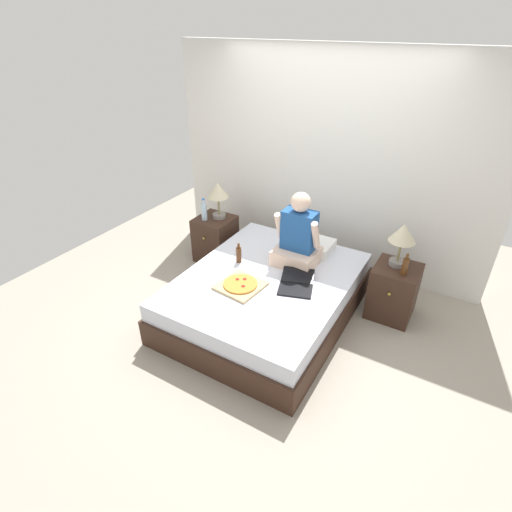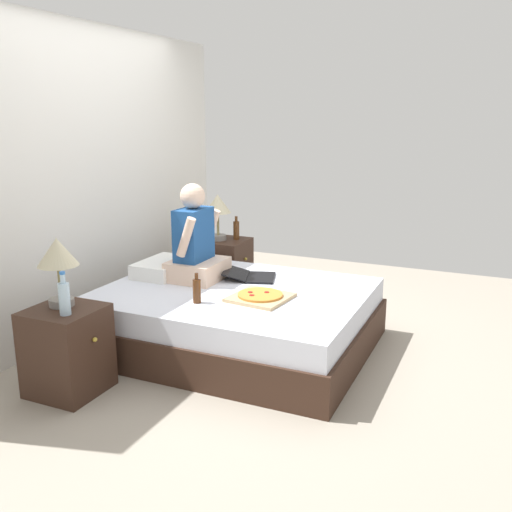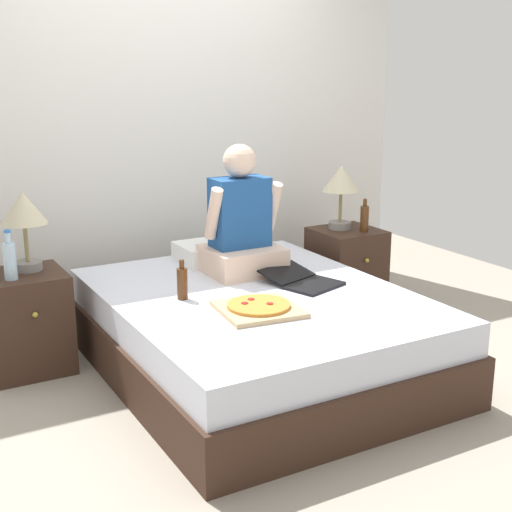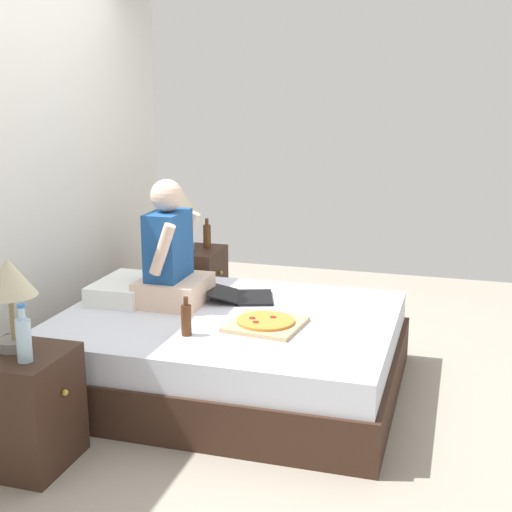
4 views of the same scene
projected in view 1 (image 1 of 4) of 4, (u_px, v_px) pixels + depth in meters
ground_plane at (266, 314)px, 4.24m from camera, size 5.88×5.88×0.00m
wall_back at (326, 164)px, 4.61m from camera, size 3.88×0.12×2.50m
bed at (267, 296)px, 4.12m from camera, size 1.60×2.02×0.47m
nightstand_left at (215, 239)px, 5.07m from camera, size 0.44×0.47×0.57m
lamp_on_left_nightstand at (218, 193)px, 4.77m from camera, size 0.26×0.26×0.45m
water_bottle at (204, 211)px, 4.83m from camera, size 0.07×0.07×0.28m
nightstand_right at (393, 291)px, 4.10m from camera, size 0.44×0.47×0.57m
lamp_on_right_nightstand at (403, 236)px, 3.83m from camera, size 0.26×0.26×0.45m
beer_bottle at (405, 266)px, 3.79m from camera, size 0.06×0.06×0.23m
pillow at (309, 244)px, 4.45m from camera, size 0.52×0.34×0.12m
person_seated at (298, 238)px, 4.10m from camera, size 0.47×0.40×0.78m
laptop at (296, 285)px, 3.84m from camera, size 0.43×0.49×0.07m
pizza_box at (240, 285)px, 3.84m from camera, size 0.44×0.44×0.05m
beer_bottle_on_bed at (239, 254)px, 4.20m from camera, size 0.06×0.06×0.22m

